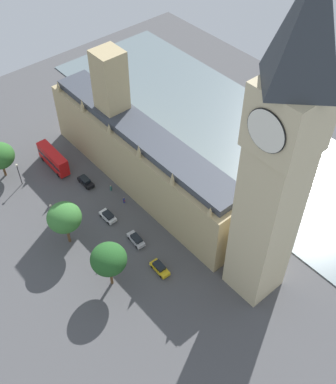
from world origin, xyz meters
TOP-DOWN VIEW (x-y plane):
  - ground_plane at (0.00, 0.00)m, footprint 127.86×127.86m
  - river_thames at (-30.70, 0.00)m, footprint 36.45×115.07m
  - parliament_building at (-1.99, -1.03)m, footprint 10.35×56.82m
  - clock_tower at (-1.19, 34.65)m, footprint 9.30×9.30m
  - double_decker_bus_midblock at (10.79, -18.56)m, footprint 2.75×10.53m
  - car_black_near_tower at (8.40, -8.68)m, footprint 1.94×4.62m
  - car_white_opposite_hall at (10.68, 3.45)m, footprint 2.01×4.22m
  - car_silver_trailing at (9.97, 12.47)m, footprint 2.11×4.64m
  - car_yellow_cab_leading at (10.83, 21.15)m, footprint 2.05×4.56m
  - pedestrian_far_end at (5.13, 1.77)m, footprint 0.54×0.63m
  - pedestrian_under_trees at (5.10, -3.29)m, footprint 0.52×0.61m
  - plane_tree_by_river_gate at (19.66, 17.37)m, footprint 6.80×6.80m
  - plane_tree_corner at (20.37, 3.29)m, footprint 6.93×6.93m
  - street_lamp_slot_10 at (19.73, -18.38)m, footprint 0.56×0.56m
  - street_lamp_slot_11 at (20.25, -2.71)m, footprint 0.56×0.56m

SIDE VIEW (x-z plane):
  - ground_plane at x=0.00m, z-range 0.00..0.00m
  - river_thames at x=-30.70m, z-range 0.00..0.25m
  - pedestrian_under_trees at x=5.10m, z-range -0.08..1.42m
  - pedestrian_far_end at x=5.13m, z-range -0.08..1.49m
  - car_white_opposite_hall at x=10.68m, z-range 0.02..1.76m
  - car_silver_trailing at x=9.97m, z-range 0.02..1.76m
  - car_yellow_cab_leading at x=10.83m, z-range 0.02..1.76m
  - car_black_near_tower at x=8.40m, z-range 0.02..1.76m
  - double_decker_bus_midblock at x=10.79m, z-range 0.26..5.01m
  - street_lamp_slot_11 at x=20.25m, z-range 1.24..7.43m
  - street_lamp_slot_10 at x=19.73m, z-range 1.24..7.48m
  - plane_tree_corner at x=20.37m, z-range 2.24..12.66m
  - plane_tree_by_river_gate at x=19.66m, z-range 2.37..12.96m
  - parliament_building at x=-1.99m, z-range -6.29..23.41m
  - clock_tower at x=-1.19m, z-range 1.12..63.36m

